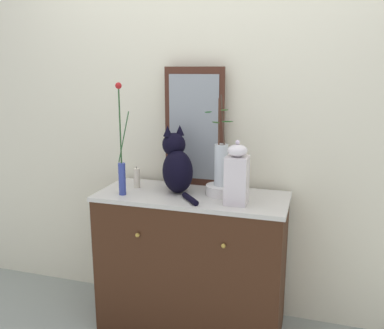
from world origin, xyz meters
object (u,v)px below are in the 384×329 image
object	(u,v)px
bowl_porcelain	(221,190)
candle_pillar	(137,178)
jar_lidded_porcelain	(237,175)
vase_glass_clear	(221,162)
mirror_leaning	(194,127)
sideboard	(192,262)
cat_sitting	(177,165)
vase_slim_green	(122,164)

from	to	relation	value
bowl_porcelain	candle_pillar	world-z (taller)	candle_pillar
jar_lidded_porcelain	vase_glass_clear	bearing A→B (deg)	132.53
mirror_leaning	sideboard	bearing A→B (deg)	-76.61
cat_sitting	vase_glass_clear	world-z (taller)	vase_glass_clear
bowl_porcelain	jar_lidded_porcelain	size ratio (longest dim) A/B	0.49
mirror_leaning	jar_lidded_porcelain	world-z (taller)	mirror_leaning
vase_slim_green	vase_glass_clear	world-z (taller)	vase_slim_green
vase_glass_clear	jar_lidded_porcelain	world-z (taller)	vase_glass_clear
sideboard	vase_glass_clear	size ratio (longest dim) A/B	2.15
mirror_leaning	vase_slim_green	size ratio (longest dim) A/B	1.13
mirror_leaning	bowl_porcelain	size ratio (longest dim) A/B	4.20
vase_slim_green	candle_pillar	distance (m)	0.20
bowl_porcelain	jar_lidded_porcelain	distance (m)	0.22
mirror_leaning	candle_pillar	size ratio (longest dim) A/B	5.51
vase_slim_green	bowl_porcelain	distance (m)	0.59
cat_sitting	jar_lidded_porcelain	size ratio (longest dim) A/B	1.12
sideboard	mirror_leaning	xyz separation A→B (m)	(-0.05, 0.21, 0.79)
sideboard	candle_pillar	xyz separation A→B (m)	(-0.37, 0.04, 0.49)
cat_sitting	candle_pillar	world-z (taller)	cat_sitting
vase_glass_clear	candle_pillar	distance (m)	0.55
bowl_porcelain	candle_pillar	xyz separation A→B (m)	(-0.53, 0.00, 0.03)
cat_sitting	sideboard	bearing A→B (deg)	-13.38
vase_glass_clear	bowl_porcelain	bearing A→B (deg)	69.29
mirror_leaning	vase_glass_clear	size ratio (longest dim) A/B	1.41
sideboard	bowl_porcelain	bearing A→B (deg)	13.36
jar_lidded_porcelain	candle_pillar	distance (m)	0.67
vase_slim_green	candle_pillar	world-z (taller)	vase_slim_green
sideboard	vase_glass_clear	distance (m)	0.65
jar_lidded_porcelain	mirror_leaning	bearing A→B (deg)	137.53
sideboard	candle_pillar	distance (m)	0.61
sideboard	cat_sitting	bearing A→B (deg)	166.62
vase_glass_clear	cat_sitting	bearing A→B (deg)	-177.06
sideboard	cat_sitting	world-z (taller)	cat_sitting
candle_pillar	vase_slim_green	bearing A→B (deg)	-96.89
sideboard	bowl_porcelain	world-z (taller)	bowl_porcelain
vase_slim_green	vase_glass_clear	xyz separation A→B (m)	(0.55, 0.16, 0.02)
mirror_leaning	cat_sitting	bearing A→B (deg)	-104.95
cat_sitting	jar_lidded_porcelain	world-z (taller)	cat_sitting
bowl_porcelain	vase_glass_clear	world-z (taller)	vase_glass_clear
vase_slim_green	bowl_porcelain	size ratio (longest dim) A/B	3.71
vase_slim_green	jar_lidded_porcelain	world-z (taller)	vase_slim_green
sideboard	candle_pillar	world-z (taller)	candle_pillar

